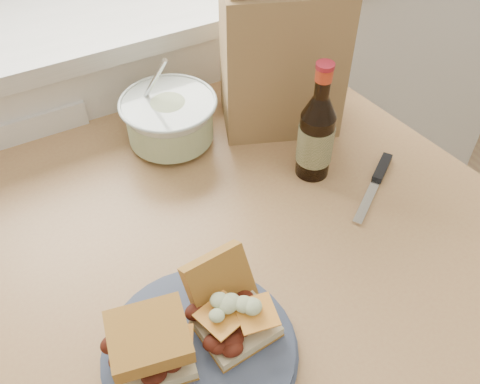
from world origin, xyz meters
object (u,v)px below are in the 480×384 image
beer_bottle (316,135)px  paper_bag (282,57)px  plate (200,350)px  dining_table (235,263)px  coleslaw_bowl (170,122)px

beer_bottle → paper_bag: paper_bag is taller
plate → paper_bag: size_ratio=0.91×
dining_table → beer_bottle: beer_bottle is taller
plate → paper_bag: paper_bag is taller
dining_table → plate: plate is taller
dining_table → coleslaw_bowl: size_ratio=5.37×
paper_bag → plate: bearing=-111.5°
dining_table → paper_bag: 0.42m
beer_bottle → dining_table: bearing=-169.7°
dining_table → plate: bearing=-137.2°
coleslaw_bowl → paper_bag: paper_bag is taller
coleslaw_bowl → paper_bag: (0.23, -0.04, 0.10)m
dining_table → plate: 0.28m
beer_bottle → paper_bag: size_ratio=0.80×
coleslaw_bowl → beer_bottle: size_ratio=0.80×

